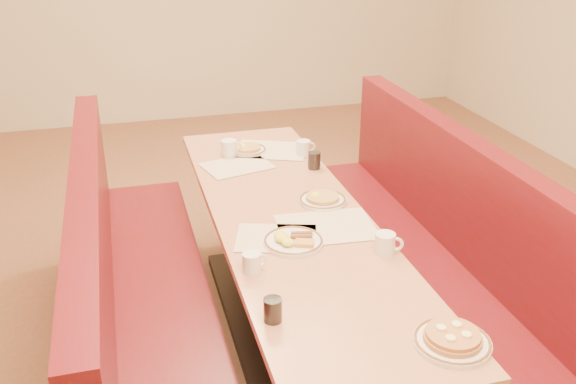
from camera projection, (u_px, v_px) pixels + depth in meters
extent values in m
plane|color=#9E6647|center=(291.00, 347.00, 3.28)|extent=(8.00, 8.00, 0.00)
cube|color=black|center=(291.00, 343.00, 3.27)|extent=(0.55, 1.88, 0.06)
cube|color=black|center=(291.00, 289.00, 3.13)|extent=(0.15, 1.75, 0.71)
cube|color=#BD7457|center=(291.00, 220.00, 2.98)|extent=(0.70, 2.50, 0.04)
cube|color=#4C3326|center=(155.00, 354.00, 3.07)|extent=(0.55, 2.50, 0.20)
cube|color=#570F19|center=(150.00, 307.00, 2.96)|extent=(0.55, 2.50, 0.16)
cube|color=#570F19|center=(92.00, 241.00, 2.75)|extent=(0.12, 2.50, 0.60)
cube|color=#4C3326|center=(413.00, 311.00, 3.40)|extent=(0.55, 2.50, 0.20)
cube|color=#570F19|center=(417.00, 267.00, 3.29)|extent=(0.55, 2.50, 0.16)
cube|color=#570F19|center=(463.00, 195.00, 3.18)|extent=(0.12, 2.50, 0.60)
cube|color=beige|center=(276.00, 238.00, 2.77)|extent=(0.41, 0.35, 0.00)
cube|color=beige|center=(326.00, 227.00, 2.86)|extent=(0.45, 0.35, 0.00)
cube|color=beige|center=(237.00, 166.00, 3.53)|extent=(0.41, 0.35, 0.00)
cube|color=beige|center=(271.00, 150.00, 3.75)|extent=(0.49, 0.44, 0.00)
cylinder|color=white|center=(452.00, 342.00, 2.10)|extent=(0.26, 0.26, 0.02)
torus|color=brown|center=(452.00, 340.00, 2.10)|extent=(0.25, 0.25, 0.01)
cylinder|color=#B47C40|center=(453.00, 338.00, 2.10)|extent=(0.19, 0.19, 0.02)
cylinder|color=#B47C40|center=(453.00, 334.00, 2.09)|extent=(0.18, 0.18, 0.01)
cylinder|color=#FFEEA6|center=(457.00, 324.00, 2.12)|extent=(0.03, 0.03, 0.01)
cylinder|color=#FFEEA6|center=(441.00, 328.00, 2.10)|extent=(0.03, 0.03, 0.01)
cylinder|color=#FFEEA6|center=(450.00, 338.00, 2.05)|extent=(0.03, 0.03, 0.01)
cylinder|color=#FFEEA6|center=(466.00, 335.00, 2.07)|extent=(0.03, 0.03, 0.01)
cylinder|color=white|center=(293.00, 242.00, 2.73)|extent=(0.26, 0.26, 0.02)
torus|color=brown|center=(293.00, 240.00, 2.72)|extent=(0.25, 0.25, 0.01)
ellipsoid|color=#FFF341|center=(282.00, 238.00, 2.71)|extent=(0.06, 0.06, 0.04)
ellipsoid|color=#FFF341|center=(288.00, 242.00, 2.67)|extent=(0.06, 0.06, 0.03)
ellipsoid|color=#FFF341|center=(280.00, 234.00, 2.74)|extent=(0.05, 0.05, 0.03)
cylinder|color=brown|center=(301.00, 236.00, 2.73)|extent=(0.09, 0.04, 0.02)
cylinder|color=brown|center=(302.00, 233.00, 2.76)|extent=(0.09, 0.04, 0.02)
cube|color=#E09446|center=(304.00, 243.00, 2.68)|extent=(0.09, 0.08, 0.02)
cylinder|color=white|center=(323.00, 201.00, 3.10)|extent=(0.23, 0.23, 0.02)
torus|color=brown|center=(323.00, 199.00, 3.10)|extent=(0.23, 0.23, 0.01)
cylinder|color=gold|center=(323.00, 197.00, 3.10)|extent=(0.16, 0.16, 0.02)
ellipsoid|color=#FFF341|center=(316.00, 195.00, 3.10)|extent=(0.05, 0.05, 0.02)
cylinder|color=white|center=(248.00, 150.00, 3.73)|extent=(0.22, 0.22, 0.02)
torus|color=brown|center=(248.00, 149.00, 3.73)|extent=(0.21, 0.21, 0.01)
cylinder|color=gold|center=(248.00, 148.00, 3.73)|extent=(0.15, 0.15, 0.02)
ellipsoid|color=#FFF341|center=(242.00, 146.00, 3.73)|extent=(0.05, 0.05, 0.02)
cylinder|color=white|center=(385.00, 244.00, 2.64)|extent=(0.08, 0.08, 0.09)
torus|color=white|center=(396.00, 244.00, 2.63)|extent=(0.07, 0.04, 0.06)
cylinder|color=black|center=(385.00, 235.00, 2.62)|extent=(0.07, 0.07, 0.01)
cylinder|color=white|center=(252.00, 262.00, 2.51)|extent=(0.07, 0.07, 0.08)
torus|color=white|center=(261.00, 260.00, 2.53)|extent=(0.06, 0.02, 0.06)
cylinder|color=black|center=(251.00, 255.00, 2.50)|extent=(0.06, 0.06, 0.01)
cylinder|color=white|center=(303.00, 148.00, 3.67)|extent=(0.08, 0.08, 0.09)
torus|color=white|center=(310.00, 147.00, 3.68)|extent=(0.06, 0.02, 0.06)
cylinder|color=black|center=(303.00, 142.00, 3.65)|extent=(0.07, 0.07, 0.01)
cylinder|color=white|center=(229.00, 148.00, 3.65)|extent=(0.09, 0.09, 0.10)
torus|color=white|center=(237.00, 147.00, 3.67)|extent=(0.07, 0.03, 0.07)
cylinder|color=black|center=(229.00, 142.00, 3.64)|extent=(0.08, 0.08, 0.01)
cylinder|color=black|center=(273.00, 310.00, 2.21)|extent=(0.06, 0.06, 0.09)
cylinder|color=silver|center=(273.00, 310.00, 2.21)|extent=(0.06, 0.06, 0.09)
cylinder|color=black|center=(314.00, 160.00, 3.49)|extent=(0.06, 0.06, 0.09)
cylinder|color=silver|center=(314.00, 160.00, 3.49)|extent=(0.07, 0.07, 0.09)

